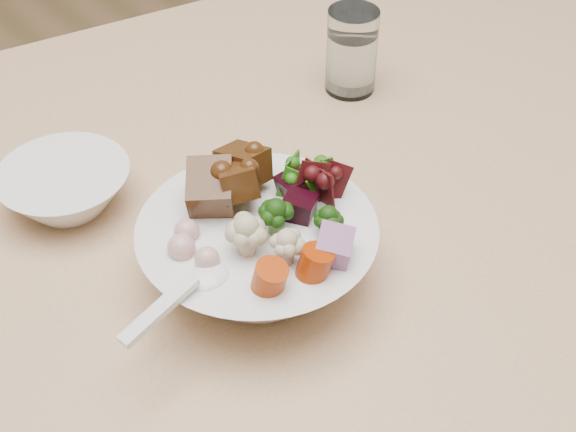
{
  "coord_description": "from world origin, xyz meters",
  "views": [
    {
      "loc": [
        -0.35,
        -0.57,
        1.36
      ],
      "look_at": [
        -0.02,
        -0.15,
        0.88
      ],
      "focal_mm": 50.0,
      "sensor_mm": 36.0,
      "label": 1
    }
  ],
  "objects": [
    {
      "name": "chair_far",
      "position": [
        0.59,
        0.56,
        0.49
      ],
      "size": [
        0.46,
        0.46,
        0.86
      ],
      "rotation": [
        0.0,
        0.0,
        0.18
      ],
      "color": "tan",
      "rests_on": "ground"
    },
    {
      "name": "water_glass",
      "position": [
        0.23,
        0.04,
        0.86
      ],
      "size": [
        0.06,
        0.06,
        0.1
      ],
      "color": "silver",
      "rests_on": "dining_table"
    },
    {
      "name": "dining_table",
      "position": [
        0.2,
        -0.15,
        0.73
      ],
      "size": [
        1.86,
        1.23,
        0.81
      ],
      "rotation": [
        0.0,
        0.0,
        -0.15
      ],
      "color": "tan",
      "rests_on": "ground"
    },
    {
      "name": "food_bowl",
      "position": [
        -0.05,
        -0.15,
        0.85
      ],
      "size": [
        0.22,
        0.22,
        0.12
      ],
      "color": "white",
      "rests_on": "dining_table"
    },
    {
      "name": "soup_spoon",
      "position": [
        -0.13,
        -0.17,
        0.88
      ],
      "size": [
        0.11,
        0.04,
        0.02
      ],
      "rotation": [
        0.0,
        0.0,
        0.18
      ],
      "color": "white",
      "rests_on": "food_bowl"
    },
    {
      "name": "side_bowl",
      "position": [
        -0.14,
        0.05,
        0.83
      ],
      "size": [
        0.13,
        0.13,
        0.04
      ],
      "primitive_type": null,
      "color": "white",
      "rests_on": "dining_table"
    }
  ]
}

